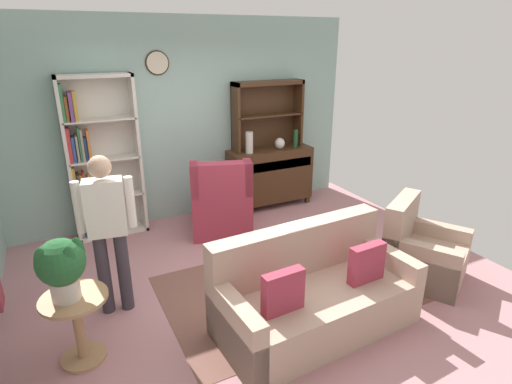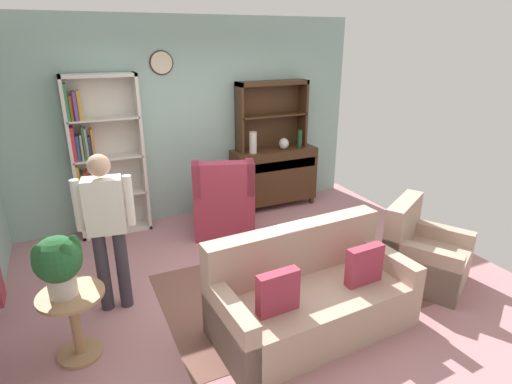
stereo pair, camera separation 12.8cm
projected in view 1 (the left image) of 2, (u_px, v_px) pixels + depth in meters
ground_plane at (256, 280)px, 4.57m from camera, size 5.40×4.60×0.02m
wall_back at (189, 121)px, 5.86m from camera, size 5.00×0.09×2.80m
area_rug at (285, 289)px, 4.40m from camera, size 2.52×1.73×0.01m
bookshelf at (97, 159)px, 5.28m from camera, size 0.90×0.30×2.10m
sideboard at (270, 175)px, 6.44m from camera, size 1.30×0.45×0.92m
sideboard_hutch at (267, 105)px, 6.16m from camera, size 1.10×0.26×1.00m
vase_tall at (249, 143)px, 6.01m from camera, size 0.11×0.11×0.32m
vase_round at (280, 143)px, 6.26m from camera, size 0.15×0.15×0.17m
bottle_wine at (295, 139)px, 6.33m from camera, size 0.07×0.07×0.28m
couch_floral at (313, 295)px, 3.75m from camera, size 1.84×0.95×0.90m
armchair_floral at (421, 254)px, 4.52m from camera, size 1.04×1.05×0.88m
wingback_chair at (221, 206)px, 5.55m from camera, size 0.99×1.00×1.05m
plant_stand at (78, 321)px, 3.32m from camera, size 0.52×0.52×0.60m
potted_plant_large at (61, 265)px, 3.11m from camera, size 0.36×0.36×0.50m
person_reading at (107, 225)px, 3.76m from camera, size 0.53×0.25×1.56m
coffee_table at (277, 246)px, 4.56m from camera, size 0.80×0.50×0.42m
book_stack at (280, 234)px, 4.63m from camera, size 0.19×0.11×0.06m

